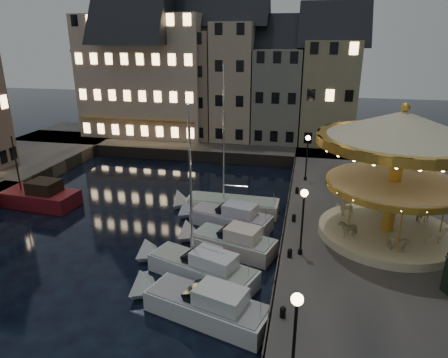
% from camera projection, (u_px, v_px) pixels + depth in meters
% --- Properties ---
extents(ground, '(160.00, 160.00, 0.00)m').
position_uv_depth(ground, '(182.00, 268.00, 24.99)').
color(ground, black).
rests_on(ground, ground).
extents(quay_east, '(16.00, 56.00, 1.30)m').
position_uv_depth(quay_east, '(402.00, 237.00, 27.52)').
color(quay_east, '#474442').
rests_on(quay_east, ground).
extents(quay_north, '(44.00, 12.00, 1.30)m').
position_uv_depth(quay_north, '(189.00, 142.00, 52.14)').
color(quay_north, '#474442').
rests_on(quay_north, ground).
extents(quaywall_e, '(0.15, 44.00, 1.30)m').
position_uv_depth(quaywall_e, '(285.00, 226.00, 29.11)').
color(quaywall_e, '#47423A').
rests_on(quaywall_e, ground).
extents(quaywall_n, '(48.00, 0.15, 1.30)m').
position_uv_depth(quaywall_n, '(190.00, 156.00, 46.22)').
color(quaywall_n, '#47423A').
rests_on(quaywall_n, ground).
extents(streetlamp_a, '(0.44, 0.44, 4.17)m').
position_uv_depth(streetlamp_a, '(295.00, 329.00, 13.92)').
color(streetlamp_a, black).
rests_on(streetlamp_a, quay_east).
extents(streetlamp_b, '(0.44, 0.44, 4.17)m').
position_uv_depth(streetlamp_b, '(303.00, 213.00, 23.13)').
color(streetlamp_b, black).
rests_on(streetlamp_b, quay_east).
extents(streetlamp_c, '(0.44, 0.44, 4.17)m').
position_uv_depth(streetlamp_c, '(307.00, 151.00, 35.57)').
color(streetlamp_c, black).
rests_on(streetlamp_c, quay_east).
extents(bollard_a, '(0.30, 0.30, 0.57)m').
position_uv_depth(bollard_a, '(283.00, 311.00, 18.54)').
color(bollard_a, black).
rests_on(bollard_a, quay_east).
extents(bollard_b, '(0.30, 0.30, 0.57)m').
position_uv_depth(bollard_b, '(290.00, 253.00, 23.60)').
color(bollard_b, black).
rests_on(bollard_b, quay_east).
extents(bollard_c, '(0.30, 0.30, 0.57)m').
position_uv_depth(bollard_c, '(294.00, 217.00, 28.21)').
color(bollard_c, black).
rests_on(bollard_c, quay_east).
extents(bollard_d, '(0.30, 0.30, 0.57)m').
position_uv_depth(bollard_d, '(297.00, 190.00, 33.27)').
color(bollard_d, black).
rests_on(bollard_d, quay_east).
extents(townhouse_na, '(5.50, 8.00, 12.80)m').
position_uv_depth(townhouse_na, '(110.00, 83.00, 53.87)').
color(townhouse_na, gray).
rests_on(townhouse_na, quay_north).
extents(townhouse_nb, '(6.16, 8.00, 13.80)m').
position_uv_depth(townhouse_nb, '(148.00, 80.00, 52.62)').
color(townhouse_nb, slate).
rests_on(townhouse_nb, quay_north).
extents(townhouse_nc, '(6.82, 8.00, 14.80)m').
position_uv_depth(townhouse_nc, '(192.00, 77.00, 51.26)').
color(townhouse_nc, gray).
rests_on(townhouse_nc, quay_north).
extents(townhouse_nd, '(5.50, 8.00, 15.80)m').
position_uv_depth(townhouse_nd, '(236.00, 74.00, 49.95)').
color(townhouse_nd, tan).
rests_on(townhouse_nd, quay_north).
extents(townhouse_ne, '(6.16, 8.00, 12.80)m').
position_uv_depth(townhouse_ne, '(279.00, 87.00, 49.37)').
color(townhouse_ne, slate).
rests_on(townhouse_ne, quay_north).
extents(townhouse_nf, '(6.82, 8.00, 13.80)m').
position_uv_depth(townhouse_nf, '(329.00, 84.00, 48.00)').
color(townhouse_nf, gray).
rests_on(townhouse_nf, quay_north).
extents(hotel_corner, '(17.60, 9.00, 16.80)m').
position_uv_depth(hotel_corner, '(147.00, 68.00, 52.11)').
color(hotel_corner, beige).
rests_on(hotel_corner, quay_north).
extents(motorboat_b, '(7.60, 4.06, 2.15)m').
position_uv_depth(motorboat_b, '(200.00, 305.00, 20.53)').
color(motorboat_b, silver).
rests_on(motorboat_b, ground).
extents(motorboat_c, '(7.77, 4.34, 10.45)m').
position_uv_depth(motorboat_c, '(197.00, 267.00, 23.84)').
color(motorboat_c, silver).
rests_on(motorboat_c, ground).
extents(motorboat_d, '(6.65, 3.76, 2.15)m').
position_uv_depth(motorboat_d, '(228.00, 242.00, 26.84)').
color(motorboat_d, beige).
rests_on(motorboat_d, ground).
extents(motorboat_e, '(7.26, 3.70, 2.15)m').
position_uv_depth(motorboat_e, '(226.00, 218.00, 30.43)').
color(motorboat_e, silver).
rests_on(motorboat_e, ground).
extents(motorboat_f, '(8.56, 2.36, 11.38)m').
position_uv_depth(motorboat_f, '(226.00, 205.00, 32.97)').
color(motorboat_f, beige).
rests_on(motorboat_f, ground).
extents(red_fishing_boat, '(8.38, 3.48, 6.15)m').
position_uv_depth(red_fishing_boat, '(33.00, 197.00, 34.24)').
color(red_fishing_boat, maroon).
rests_on(red_fishing_boat, ground).
extents(carousel, '(9.98, 9.98, 8.73)m').
position_uv_depth(carousel, '(399.00, 152.00, 24.25)').
color(carousel, beige).
rests_on(carousel, quay_east).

